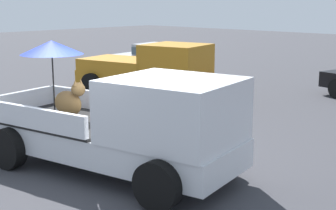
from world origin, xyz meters
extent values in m
plane|color=#38383D|center=(0.00, 0.00, 0.00)|extent=(80.00, 80.00, 0.00)
cylinder|color=black|center=(1.55, 1.27, 0.40)|extent=(0.84, 0.41, 0.80)
cylinder|color=black|center=(1.89, -0.66, 0.40)|extent=(0.84, 0.41, 0.80)
cylinder|color=black|center=(-1.89, 0.66, 0.40)|extent=(0.84, 0.41, 0.80)
cylinder|color=black|center=(-1.55, -1.27, 0.40)|extent=(0.84, 0.41, 0.80)
cube|color=silver|center=(0.00, 0.00, 0.57)|extent=(5.24, 2.64, 0.50)
cube|color=silver|center=(1.38, 0.24, 1.36)|extent=(2.39, 2.20, 1.08)
cube|color=#4C606B|center=(2.36, 0.42, 1.56)|extent=(0.36, 1.70, 0.64)
cube|color=black|center=(-1.13, -0.20, 0.85)|extent=(3.08, 2.30, 0.06)
cube|color=silver|center=(-1.29, 0.71, 1.08)|extent=(2.78, 0.58, 0.40)
cube|color=silver|center=(-0.97, -1.11, 1.08)|extent=(2.78, 0.58, 0.40)
cube|color=silver|center=(-2.46, -0.43, 1.08)|extent=(0.42, 1.83, 0.40)
ellipsoid|color=olive|center=(-1.26, -0.06, 1.14)|extent=(0.73, 0.43, 0.52)
sphere|color=olive|center=(-0.96, -0.01, 1.46)|extent=(0.32, 0.32, 0.28)
cone|color=olive|center=(-0.97, 0.07, 1.60)|extent=(0.10, 0.10, 0.12)
cone|color=olive|center=(-0.95, -0.09, 1.60)|extent=(0.10, 0.10, 0.12)
cylinder|color=black|center=(-1.55, -0.19, 1.52)|extent=(0.03, 0.03, 1.29)
cone|color=#1E33B7|center=(-1.55, -0.19, 2.27)|extent=(1.46, 1.46, 0.28)
cylinder|color=black|center=(-3.60, 6.96, 0.38)|extent=(0.80, 0.41, 0.76)
cylinder|color=black|center=(-3.22, 5.10, 0.38)|extent=(0.80, 0.41, 0.76)
cylinder|color=black|center=(-6.73, 6.32, 0.38)|extent=(0.80, 0.41, 0.76)
cylinder|color=black|center=(-6.35, 4.45, 0.38)|extent=(0.80, 0.41, 0.76)
cube|color=#B27219|center=(-4.97, 5.71, 0.55)|extent=(5.07, 2.74, 0.50)
cube|color=#B27219|center=(-3.80, 5.95, 1.30)|extent=(2.23, 2.15, 1.00)
cube|color=#B27219|center=(-5.95, 5.51, 1.00)|extent=(3.01, 2.31, 0.40)
cylinder|color=black|center=(-9.29, 8.51, 0.33)|extent=(0.68, 0.30, 0.66)
cylinder|color=black|center=(-9.52, 10.25, 0.33)|extent=(0.68, 0.30, 0.66)
cylinder|color=black|center=(-6.61, 8.85, 0.33)|extent=(0.68, 0.30, 0.66)
cylinder|color=black|center=(-6.84, 10.60, 0.33)|extent=(0.68, 0.30, 0.66)
cube|color=#ADB2B7|center=(-8.07, 9.55, 0.55)|extent=(4.49, 2.29, 0.52)
cube|color=#ADB2B7|center=(-7.97, 9.56, 1.05)|extent=(2.29, 1.85, 0.56)
cube|color=#4C606B|center=(-7.97, 9.56, 1.05)|extent=(2.24, 1.93, 0.32)
camera|label=1|loc=(6.84, -5.65, 3.18)|focal=51.94mm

